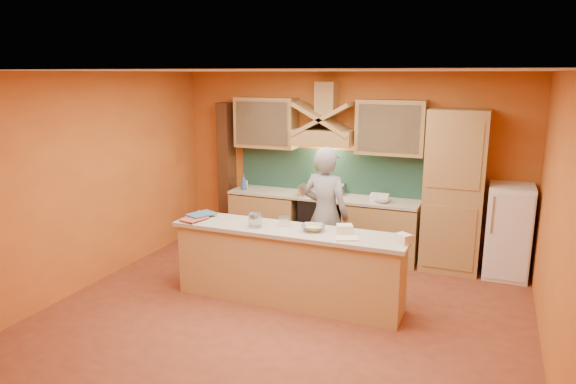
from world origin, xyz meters
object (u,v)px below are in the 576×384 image
at_px(fridge, 508,231).
at_px(mixing_bowl, 313,228).
at_px(stove, 322,224).
at_px(kitchen_scale, 284,222).
at_px(person, 326,215).

height_order(fridge, mixing_bowl, fridge).
relative_size(fridge, mixing_bowl, 4.68).
distance_m(stove, kitchen_scale, 1.89).
xyz_separation_m(fridge, person, (-2.29, -1.08, 0.27)).
bearing_deg(kitchen_scale, person, 54.51).
bearing_deg(mixing_bowl, person, 96.96).
bearing_deg(kitchen_scale, stove, 80.54).
distance_m(kitchen_scale, mixing_bowl, 0.40).
relative_size(stove, kitchen_scale, 8.06).
bearing_deg(fridge, kitchen_scale, -145.15).
bearing_deg(person, fridge, -142.88).
distance_m(person, kitchen_scale, 0.78).
relative_size(kitchen_scale, mixing_bowl, 0.40).
bearing_deg(kitchen_scale, fridge, 21.99).
bearing_deg(mixing_bowl, kitchen_scale, 171.67).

